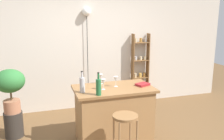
{
  "coord_description": "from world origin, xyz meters",
  "views": [
    {
      "loc": [
        -1.12,
        -3.23,
        2.03
      ],
      "look_at": [
        0.05,
        0.55,
        1.12
      ],
      "focal_mm": 39.52,
      "sensor_mm": 36.0,
      "label": 1
    }
  ],
  "objects_px": {
    "potted_plant": "(10,85)",
    "wine_glass_center": "(103,82)",
    "wine_glass_left": "(101,77)",
    "plant_stool": "(14,124)",
    "bar_stool": "(125,128)",
    "spice_shelf": "(140,70)",
    "pendant_globe_light": "(87,14)",
    "cookbook": "(143,84)",
    "bottle_spirits_clear": "(99,87)",
    "bottle_olive_oil": "(82,84)",
    "wine_glass_right": "(116,79)"
  },
  "relations": [
    {
      "from": "bar_stool",
      "to": "wine_glass_right",
      "type": "distance_m",
      "value": 0.88
    },
    {
      "from": "cookbook",
      "to": "plant_stool",
      "type": "bearing_deg",
      "value": 139.81
    },
    {
      "from": "plant_stool",
      "to": "potted_plant",
      "type": "xyz_separation_m",
      "value": [
        0.0,
        0.0,
        0.69
      ]
    },
    {
      "from": "bottle_olive_oil",
      "to": "pendant_globe_light",
      "type": "distance_m",
      "value": 1.97
    },
    {
      "from": "spice_shelf",
      "to": "wine_glass_center",
      "type": "xyz_separation_m",
      "value": [
        -1.29,
        -1.55,
        0.23
      ]
    },
    {
      "from": "plant_stool",
      "to": "potted_plant",
      "type": "relative_size",
      "value": 0.59
    },
    {
      "from": "bar_stool",
      "to": "plant_stool",
      "type": "relative_size",
      "value": 1.67
    },
    {
      "from": "bottle_olive_oil",
      "to": "spice_shelf",
      "type": "bearing_deg",
      "value": 44.68
    },
    {
      "from": "bar_stool",
      "to": "bottle_olive_oil",
      "type": "height_order",
      "value": "bottle_olive_oil"
    },
    {
      "from": "potted_plant",
      "to": "pendant_globe_light",
      "type": "relative_size",
      "value": 0.34
    },
    {
      "from": "potted_plant",
      "to": "wine_glass_left",
      "type": "xyz_separation_m",
      "value": [
        1.43,
        -0.34,
        0.11
      ]
    },
    {
      "from": "wine_glass_left",
      "to": "cookbook",
      "type": "xyz_separation_m",
      "value": [
        0.62,
        -0.3,
        -0.1
      ]
    },
    {
      "from": "bottle_olive_oil",
      "to": "potted_plant",
      "type": "bearing_deg",
      "value": 146.3
    },
    {
      "from": "cookbook",
      "to": "bar_stool",
      "type": "bearing_deg",
      "value": -152.12
    },
    {
      "from": "bar_stool",
      "to": "potted_plant",
      "type": "bearing_deg",
      "value": 139.44
    },
    {
      "from": "bar_stool",
      "to": "cookbook",
      "type": "bearing_deg",
      "value": 50.9
    },
    {
      "from": "bottle_spirits_clear",
      "to": "wine_glass_left",
      "type": "relative_size",
      "value": 2.03
    },
    {
      "from": "plant_stool",
      "to": "pendant_globe_light",
      "type": "bearing_deg",
      "value": 32.5
    },
    {
      "from": "bottle_spirits_clear",
      "to": "wine_glass_center",
      "type": "distance_m",
      "value": 0.27
    },
    {
      "from": "bottle_spirits_clear",
      "to": "bottle_olive_oil",
      "type": "bearing_deg",
      "value": 136.63
    },
    {
      "from": "bar_stool",
      "to": "wine_glass_left",
      "type": "relative_size",
      "value": 4.41
    },
    {
      "from": "spice_shelf",
      "to": "wine_glass_right",
      "type": "relative_size",
      "value": 9.76
    },
    {
      "from": "potted_plant",
      "to": "wine_glass_center",
      "type": "xyz_separation_m",
      "value": [
        1.38,
        -0.65,
        0.11
      ]
    },
    {
      "from": "bar_stool",
      "to": "bottle_spirits_clear",
      "type": "bearing_deg",
      "value": 122.73
    },
    {
      "from": "plant_stool",
      "to": "bar_stool",
      "type": "bearing_deg",
      "value": -40.56
    },
    {
      "from": "cookbook",
      "to": "pendant_globe_light",
      "type": "xyz_separation_m",
      "value": [
        -0.57,
        1.57,
        1.11
      ]
    },
    {
      "from": "wine_glass_center",
      "to": "pendant_globe_light",
      "type": "xyz_separation_m",
      "value": [
        0.09,
        1.59,
        1.01
      ]
    },
    {
      "from": "bar_stool",
      "to": "spice_shelf",
      "type": "height_order",
      "value": "spice_shelf"
    },
    {
      "from": "bar_stool",
      "to": "plant_stool",
      "type": "bearing_deg",
      "value": 139.44
    },
    {
      "from": "bottle_olive_oil",
      "to": "wine_glass_center",
      "type": "height_order",
      "value": "bottle_olive_oil"
    },
    {
      "from": "wine_glass_right",
      "to": "pendant_globe_light",
      "type": "bearing_deg",
      "value": 95.46
    },
    {
      "from": "bottle_spirits_clear",
      "to": "cookbook",
      "type": "distance_m",
      "value": 0.84
    },
    {
      "from": "spice_shelf",
      "to": "wine_glass_right",
      "type": "height_order",
      "value": "spice_shelf"
    },
    {
      "from": "potted_plant",
      "to": "wine_glass_center",
      "type": "relative_size",
      "value": 4.46
    },
    {
      "from": "potted_plant",
      "to": "bottle_olive_oil",
      "type": "xyz_separation_m",
      "value": [
        1.05,
        -0.7,
        0.12
      ]
    },
    {
      "from": "plant_stool",
      "to": "cookbook",
      "type": "height_order",
      "value": "cookbook"
    },
    {
      "from": "bar_stool",
      "to": "bottle_olive_oil",
      "type": "xyz_separation_m",
      "value": [
        -0.46,
        0.59,
        0.48
      ]
    },
    {
      "from": "wine_glass_center",
      "to": "pendant_globe_light",
      "type": "relative_size",
      "value": 0.08
    },
    {
      "from": "bottle_olive_oil",
      "to": "wine_glass_left",
      "type": "bearing_deg",
      "value": 44.34
    },
    {
      "from": "bottle_spirits_clear",
      "to": "wine_glass_left",
      "type": "bearing_deg",
      "value": 72.38
    },
    {
      "from": "bottle_olive_oil",
      "to": "wine_glass_right",
      "type": "distance_m",
      "value": 0.58
    },
    {
      "from": "potted_plant",
      "to": "bottle_olive_oil",
      "type": "height_order",
      "value": "bottle_olive_oil"
    },
    {
      "from": "potted_plant",
      "to": "pendant_globe_light",
      "type": "xyz_separation_m",
      "value": [
        1.47,
        0.94,
        1.12
      ]
    },
    {
      "from": "bar_stool",
      "to": "spice_shelf",
      "type": "xyz_separation_m",
      "value": [
        1.16,
        2.19,
        0.25
      ]
    },
    {
      "from": "potted_plant",
      "to": "bottle_olive_oil",
      "type": "bearing_deg",
      "value": -33.7
    },
    {
      "from": "potted_plant",
      "to": "pendant_globe_light",
      "type": "height_order",
      "value": "pendant_globe_light"
    },
    {
      "from": "bar_stool",
      "to": "pendant_globe_light",
      "type": "distance_m",
      "value": 2.68
    },
    {
      "from": "potted_plant",
      "to": "bottle_olive_oil",
      "type": "relative_size",
      "value": 2.27
    },
    {
      "from": "wine_glass_left",
      "to": "wine_glass_center",
      "type": "relative_size",
      "value": 1.0
    },
    {
      "from": "wine_glass_center",
      "to": "wine_glass_right",
      "type": "relative_size",
      "value": 1.0
    }
  ]
}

